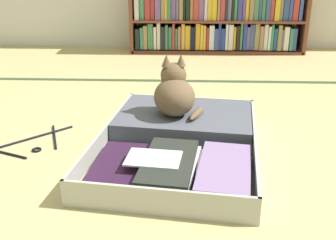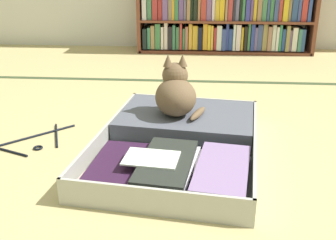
{
  "view_description": "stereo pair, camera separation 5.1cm",
  "coord_description": "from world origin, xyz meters",
  "px_view_note": "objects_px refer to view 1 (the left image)",
  "views": [
    {
      "loc": [
        -0.1,
        -1.31,
        0.77
      ],
      "look_at": [
        -0.17,
        0.25,
        0.14
      ],
      "focal_mm": 43.29,
      "sensor_mm": 36.0,
      "label": 1
    },
    {
      "loc": [
        -0.05,
        -1.3,
        0.77
      ],
      "look_at": [
        -0.17,
        0.25,
        0.14
      ],
      "focal_mm": 43.29,
      "sensor_mm": 36.0,
      "label": 2
    }
  ],
  "objects_px": {
    "bookshelf": "(217,6)",
    "black_cat": "(175,93)",
    "open_suitcase": "(181,139)",
    "clothes_hanger": "(28,143)"
  },
  "relations": [
    {
      "from": "open_suitcase",
      "to": "clothes_hanger",
      "type": "bearing_deg",
      "value": 179.4
    },
    {
      "from": "bookshelf",
      "to": "clothes_hanger",
      "type": "relative_size",
      "value": 4.21
    },
    {
      "from": "bookshelf",
      "to": "black_cat",
      "type": "distance_m",
      "value": 1.84
    },
    {
      "from": "bookshelf",
      "to": "open_suitcase",
      "type": "bearing_deg",
      "value": -98.06
    },
    {
      "from": "open_suitcase",
      "to": "black_cat",
      "type": "distance_m",
      "value": 0.22
    },
    {
      "from": "black_cat",
      "to": "clothes_hanger",
      "type": "relative_size",
      "value": 0.76
    },
    {
      "from": "bookshelf",
      "to": "black_cat",
      "type": "height_order",
      "value": "bookshelf"
    },
    {
      "from": "black_cat",
      "to": "clothes_hanger",
      "type": "distance_m",
      "value": 0.69
    },
    {
      "from": "open_suitcase",
      "to": "black_cat",
      "type": "height_order",
      "value": "black_cat"
    },
    {
      "from": "bookshelf",
      "to": "open_suitcase",
      "type": "distance_m",
      "value": 2.01
    }
  ]
}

